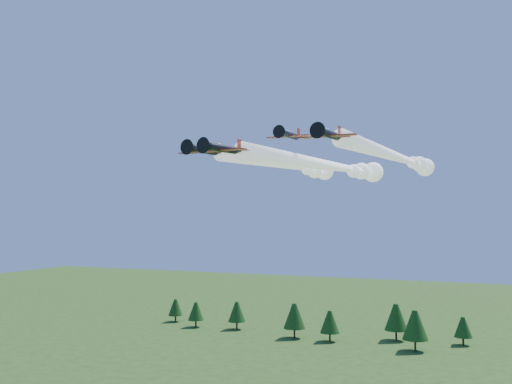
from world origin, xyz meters
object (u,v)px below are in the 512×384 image
at_px(plane_lead, 331,166).
at_px(plane_left, 290,165).
at_px(plane_right, 399,158).
at_px(plane_slot, 289,135).

distance_m(plane_lead, plane_left, 15.56).
relative_size(plane_right, plane_slot, 7.75).
bearing_deg(plane_lead, plane_left, 147.16).
height_order(plane_right, plane_slot, plane_slot).
xyz_separation_m(plane_lead, plane_right, (8.54, 13.24, 2.27)).
relative_size(plane_lead, plane_slot, 6.58).
relative_size(plane_left, plane_right, 0.84).
height_order(plane_lead, plane_right, plane_right).
height_order(plane_left, plane_right, plane_right).
relative_size(plane_lead, plane_right, 0.85).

